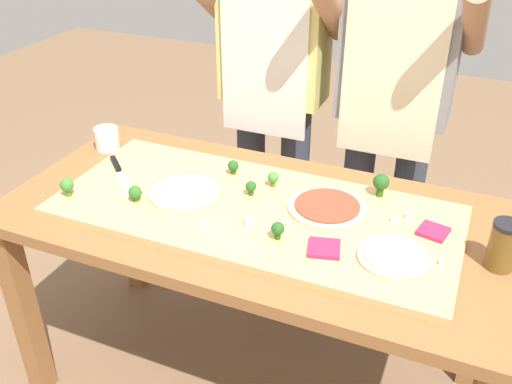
# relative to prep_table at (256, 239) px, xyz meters

# --- Properties ---
(ground_plane) EXTENTS (8.00, 8.00, 0.00)m
(ground_plane) POSITION_rel_prep_table_xyz_m (0.00, 0.00, -0.67)
(ground_plane) COLOR brown
(prep_table) EXTENTS (1.59, 0.78, 0.77)m
(prep_table) POSITION_rel_prep_table_xyz_m (0.00, 0.00, 0.00)
(prep_table) COLOR brown
(prep_table) RESTS_ON ground
(cutting_board) EXTENTS (1.24, 0.54, 0.02)m
(cutting_board) POSITION_rel_prep_table_xyz_m (-0.00, -0.02, 0.12)
(cutting_board) COLOR tan
(cutting_board) RESTS_ON prep_table
(chefs_knife) EXTENTS (0.23, 0.22, 0.02)m
(chefs_knife) POSITION_rel_prep_table_xyz_m (-0.52, 0.01, 0.14)
(chefs_knife) COLOR #B7BABF
(chefs_knife) RESTS_ON cutting_board
(pizza_whole_cheese_artichoke) EXTENTS (0.20, 0.20, 0.02)m
(pizza_whole_cheese_artichoke) POSITION_rel_prep_table_xyz_m (0.45, -0.11, 0.14)
(pizza_whole_cheese_artichoke) COLOR beige
(pizza_whole_cheese_artichoke) RESTS_ON cutting_board
(pizza_whole_white_garlic) EXTENTS (0.23, 0.23, 0.02)m
(pizza_whole_white_garlic) POSITION_rel_prep_table_xyz_m (-0.24, -0.03, 0.14)
(pizza_whole_white_garlic) COLOR beige
(pizza_whole_white_garlic) RESTS_ON cutting_board
(pizza_whole_tomato_red) EXTENTS (0.24, 0.24, 0.02)m
(pizza_whole_tomato_red) POSITION_rel_prep_table_xyz_m (0.21, 0.07, 0.14)
(pizza_whole_tomato_red) COLOR beige
(pizza_whole_tomato_red) RESTS_ON cutting_board
(pizza_slice_far_right) EXTENTS (0.11, 0.11, 0.01)m
(pizza_slice_far_right) POSITION_rel_prep_table_xyz_m (0.26, -0.14, 0.14)
(pizza_slice_far_right) COLOR #9E234C
(pizza_slice_far_right) RESTS_ON cutting_board
(pizza_slice_center) EXTENTS (0.09, 0.09, 0.01)m
(pizza_slice_center) POSITION_rel_prep_table_xyz_m (0.53, 0.06, 0.14)
(pizza_slice_center) COLOR #9E234C
(pizza_slice_center) RESTS_ON cutting_board
(broccoli_floret_front_mid) EXTENTS (0.04, 0.04, 0.05)m
(broccoli_floret_front_mid) POSITION_rel_prep_table_xyz_m (0.01, 0.13, 0.16)
(broccoli_floret_front_mid) COLOR #487A23
(broccoli_floret_front_mid) RESTS_ON cutting_board
(broccoli_floret_center_right) EXTENTS (0.04, 0.04, 0.05)m
(broccoli_floret_center_right) POSITION_rel_prep_table_xyz_m (-0.36, -0.12, 0.16)
(broccoli_floret_center_right) COLOR #366618
(broccoli_floret_center_right) RESTS_ON cutting_board
(broccoli_floret_back_left) EXTENTS (0.04, 0.04, 0.05)m
(broccoli_floret_back_left) POSITION_rel_prep_table_xyz_m (0.13, -0.14, 0.16)
(broccoli_floret_back_left) COLOR #2C5915
(broccoli_floret_back_left) RESTS_ON cutting_board
(broccoli_floret_center_left) EXTENTS (0.04, 0.04, 0.06)m
(broccoli_floret_center_left) POSITION_rel_prep_table_xyz_m (-0.57, -0.18, 0.17)
(broccoli_floret_center_left) COLOR #3F7220
(broccoli_floret_center_left) RESTS_ON cutting_board
(broccoli_floret_back_mid) EXTENTS (0.03, 0.03, 0.05)m
(broccoli_floret_back_mid) POSITION_rel_prep_table_xyz_m (-0.04, 0.05, 0.16)
(broccoli_floret_back_mid) COLOR #2C5915
(broccoli_floret_back_mid) RESTS_ON cutting_board
(broccoli_floret_front_right) EXTENTS (0.04, 0.04, 0.05)m
(broccoli_floret_front_right) POSITION_rel_prep_table_xyz_m (-0.15, 0.16, 0.16)
(broccoli_floret_front_right) COLOR #2C5915
(broccoli_floret_front_right) RESTS_ON cutting_board
(broccoli_floret_back_right) EXTENTS (0.05, 0.05, 0.08)m
(broccoli_floret_back_right) POSITION_rel_prep_table_xyz_m (0.34, 0.21, 0.18)
(broccoli_floret_back_right) COLOR #2C5915
(broccoli_floret_back_right) RESTS_ON cutting_board
(cheese_crumble_a) EXTENTS (0.02, 0.02, 0.02)m
(cheese_crumble_a) POSITION_rel_prep_table_xyz_m (0.45, 0.11, 0.14)
(cheese_crumble_a) COLOR white
(cheese_crumble_a) RESTS_ON cutting_board
(cheese_crumble_b) EXTENTS (0.01, 0.01, 0.01)m
(cheese_crumble_b) POSITION_rel_prep_table_xyz_m (-0.09, -0.17, 0.14)
(cheese_crumble_b) COLOR white
(cheese_crumble_b) RESTS_ON cutting_board
(cheese_crumble_c) EXTENTS (0.02, 0.02, 0.01)m
(cheese_crumble_c) POSITION_rel_prep_table_xyz_m (0.57, -0.08, 0.14)
(cheese_crumble_c) COLOR white
(cheese_crumble_c) RESTS_ON cutting_board
(cheese_crumble_d) EXTENTS (0.02, 0.02, 0.02)m
(cheese_crumble_d) POSITION_rel_prep_table_xyz_m (0.42, 0.07, 0.14)
(cheese_crumble_d) COLOR silver
(cheese_crumble_d) RESTS_ON cutting_board
(cheese_crumble_e) EXTENTS (0.03, 0.03, 0.02)m
(cheese_crumble_e) POSITION_rel_prep_table_xyz_m (0.02, -0.11, 0.14)
(cheese_crumble_e) COLOR silver
(cheese_crumble_e) RESTS_ON cutting_board
(flour_cup) EXTENTS (0.09, 0.09, 0.08)m
(flour_cup) POSITION_rel_prep_table_xyz_m (-0.69, 0.19, 0.14)
(flour_cup) COLOR white
(flour_cup) RESTS_ON prep_table
(sauce_jar) EXTENTS (0.08, 0.08, 0.14)m
(sauce_jar) POSITION_rel_prep_table_xyz_m (0.71, 0.00, 0.18)
(sauce_jar) COLOR brown
(sauce_jar) RESTS_ON prep_table
(cook_left) EXTENTS (0.54, 0.39, 1.67)m
(cook_left) POSITION_rel_prep_table_xyz_m (-0.19, 0.61, 0.33)
(cook_left) COLOR #333847
(cook_left) RESTS_ON ground
(cook_right) EXTENTS (0.54, 0.39, 1.67)m
(cook_right) POSITION_rel_prep_table_xyz_m (0.28, 0.61, 0.33)
(cook_right) COLOR #333847
(cook_right) RESTS_ON ground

